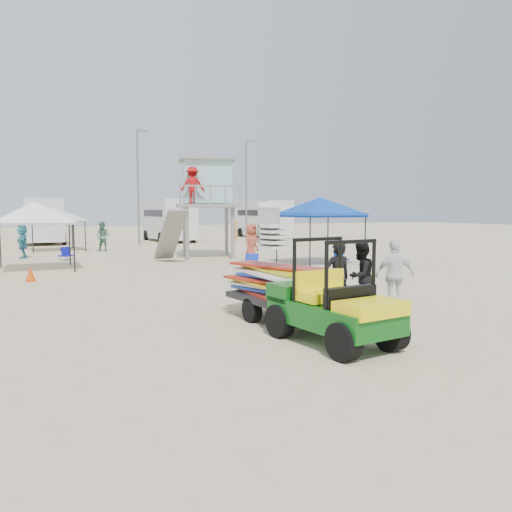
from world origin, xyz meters
name	(u,v)px	position (x,y,z in m)	size (l,w,h in m)	color
ground	(301,337)	(0.00, 0.00, 0.00)	(140.00, 140.00, 0.00)	beige
utility_cart	(333,296)	(0.27, -0.68, 0.88)	(1.50, 2.61, 1.89)	#0D5313
surf_trailer	(273,277)	(0.27, 1.65, 0.94)	(1.58, 2.60, 2.31)	black
man_left	(337,279)	(1.79, 1.35, 0.86)	(0.63, 0.41, 1.72)	black
man_mid	(360,276)	(2.64, 1.60, 0.84)	(0.82, 0.64, 1.68)	black
man_right	(395,275)	(3.49, 1.35, 0.86)	(1.01, 0.42, 1.72)	white
lifeguard_tower	(205,186)	(4.00, 16.24, 3.68)	(3.77, 3.77, 4.93)	gray
canopy_blue	(320,200)	(7.44, 10.76, 2.86)	(3.03, 3.03, 3.41)	black
canopy_white_a	(34,206)	(-4.12, 13.97, 2.61)	(3.01, 3.01, 3.16)	black
canopy_white_c	(53,209)	(-2.77, 24.04, 2.48)	(3.48, 3.48, 3.03)	black
cone_far	(31,274)	(-4.44, 10.46, 0.25)	(0.34, 0.34, 0.50)	#E94307
beach_chair_a	(66,254)	(-2.66, 17.82, 0.31)	(0.74, 0.85, 0.64)	#0D1193
beach_chair_b	(340,257)	(8.36, 10.47, 0.31)	(0.62, 0.66, 0.64)	#0F3AAC
beach_chair_c	(253,262)	(3.94, 10.39, 0.31)	(0.72, 0.81, 0.64)	#0F2FA5
rv_mid_left	(42,219)	(-3.00, 31.49, 1.80)	(2.65, 6.50, 3.25)	silver
rv_mid_right	(169,218)	(6.00, 29.99, 1.80)	(2.64, 7.00, 3.25)	silver
rv_far_right	(263,217)	(15.00, 31.49, 1.80)	(2.64, 6.60, 3.25)	silver
light_pole_left	(138,188)	(3.00, 27.00, 4.00)	(0.14, 0.14, 8.00)	slate
light_pole_right	(246,190)	(12.00, 28.50, 4.00)	(0.14, 0.14, 8.00)	slate
distant_beachgoers	(126,239)	(0.57, 19.26, 0.87)	(15.42, 15.68, 1.83)	#DAA751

